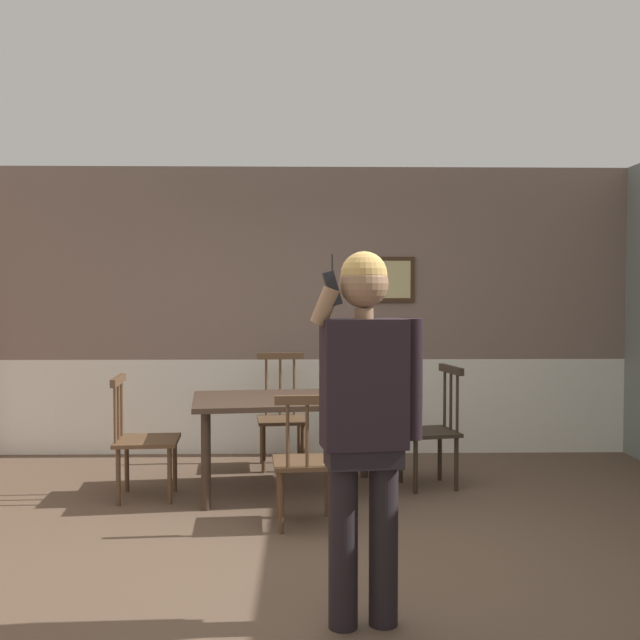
# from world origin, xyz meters

# --- Properties ---
(ground_plane) EXTENTS (7.03, 7.03, 0.00)m
(ground_plane) POSITION_xyz_m (0.00, 0.00, 0.00)
(ground_plane) COLOR brown
(room_back_partition) EXTENTS (6.39, 0.17, 2.82)m
(room_back_partition) POSITION_xyz_m (0.00, 2.88, 1.36)
(room_back_partition) COLOR #756056
(room_back_partition) RESTS_ON ground_plane
(dining_table) EXTENTS (1.66, 1.16, 0.76)m
(dining_table) POSITION_xyz_m (-0.14, 1.42, 0.67)
(dining_table) COLOR #38281E
(dining_table) RESTS_ON ground_plane
(chair_near_window) EXTENTS (0.51, 0.51, 0.99)m
(chair_near_window) POSITION_xyz_m (1.01, 1.57, 0.48)
(chair_near_window) COLOR #2D2319
(chair_near_window) RESTS_ON ground_plane
(chair_by_doorway) EXTENTS (0.46, 0.46, 0.92)m
(chair_by_doorway) POSITION_xyz_m (-0.03, 0.55, 0.45)
(chair_by_doorway) COLOR #513823
(chair_by_doorway) RESTS_ON ground_plane
(chair_at_table_head) EXTENTS (0.51, 0.51, 0.95)m
(chair_at_table_head) POSITION_xyz_m (-1.29, 1.27, 0.47)
(chair_at_table_head) COLOR #513823
(chair_at_table_head) RESTS_ON ground_plane
(chair_opposite_corner) EXTENTS (0.48, 0.48, 1.03)m
(chair_opposite_corner) POSITION_xyz_m (-0.25, 2.29, 0.47)
(chair_opposite_corner) COLOR #513823
(chair_opposite_corner) RESTS_ON ground_plane
(person_figure) EXTENTS (0.55, 0.27, 1.79)m
(person_figure) POSITION_xyz_m (0.25, -0.94, 1.04)
(person_figure) COLOR black
(person_figure) RESTS_ON ground_plane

